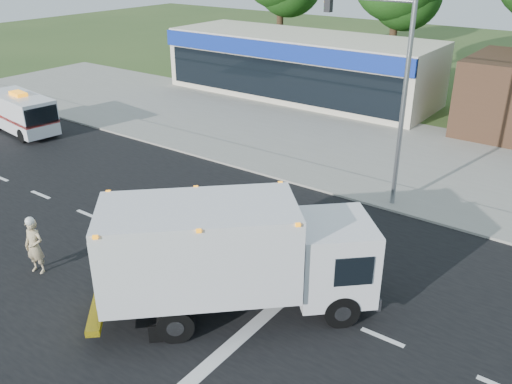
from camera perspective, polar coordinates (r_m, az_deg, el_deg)
ground at (r=17.57m, az=-5.09°, el=-7.66°), size 120.00×120.00×0.00m
road_asphalt at (r=17.57m, az=-5.09°, el=-7.64°), size 60.00×14.00×0.02m
sidewalk at (r=23.58m, az=8.00°, el=1.18°), size 60.00×2.40×0.12m
parking_apron at (r=28.52m, az=13.62°, el=4.82°), size 60.00×9.00×0.02m
lane_markings at (r=15.98m, az=-4.56°, el=-11.23°), size 55.20×7.00×0.01m
ems_box_truck at (r=14.44m, az=-2.66°, el=-6.34°), size 7.09×6.88×3.35m
emergency_worker at (r=18.02m, az=-22.30°, el=-5.23°), size 0.75×0.59×1.92m
ambulance_van at (r=31.84m, az=-23.35°, el=7.67°), size 4.95×2.44×2.24m
retail_strip_mall at (r=37.04m, az=4.62°, el=13.16°), size 18.00×6.20×4.00m
traffic_signal_pole at (r=20.61m, az=13.84°, el=11.53°), size 3.51×0.25×8.00m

